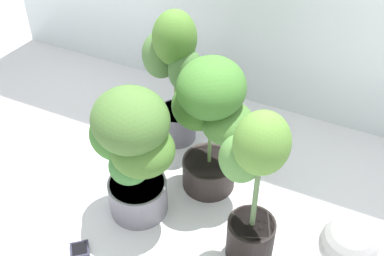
% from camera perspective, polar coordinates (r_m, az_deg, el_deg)
% --- Properties ---
extents(ground_plane, '(8.00, 8.00, 0.00)m').
position_cam_1_polar(ground_plane, '(2.51, 0.93, -8.68)').
color(ground_plane, silver).
rests_on(ground_plane, ground).
extents(potted_plant_back_left, '(0.39, 0.29, 0.76)m').
position_cam_1_polar(potted_plant_back_left, '(2.57, -1.96, 6.41)').
color(potted_plant_back_left, slate).
rests_on(potted_plant_back_left, ground).
extents(potted_plant_center, '(0.47, 0.35, 0.72)m').
position_cam_1_polar(potted_plant_center, '(2.31, 2.00, 1.37)').
color(potted_plant_center, '#2F2724').
rests_on(potted_plant_center, ground).
extents(potted_plant_front_right, '(0.28, 0.23, 0.79)m').
position_cam_1_polar(potted_plant_front_right, '(2.04, 6.55, -5.86)').
color(potted_plant_front_right, black).
rests_on(potted_plant_front_right, ground).
extents(potted_plant_front_left, '(0.50, 0.41, 0.68)m').
position_cam_1_polar(potted_plant_front_left, '(2.23, -6.44, -1.92)').
color(potted_plant_front_left, slate).
rests_on(potted_plant_front_left, ground).
extents(hygrometer_box, '(0.11, 0.11, 0.03)m').
position_cam_1_polar(hygrometer_box, '(2.41, -11.94, -12.68)').
color(hygrometer_box, '#2B2C3E').
rests_on(hygrometer_box, ground).
extents(floor_fan, '(0.23, 0.23, 0.38)m').
position_cam_1_polar(floor_fan, '(2.16, 16.33, -12.20)').
color(floor_fan, '#252623').
rests_on(floor_fan, ground).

